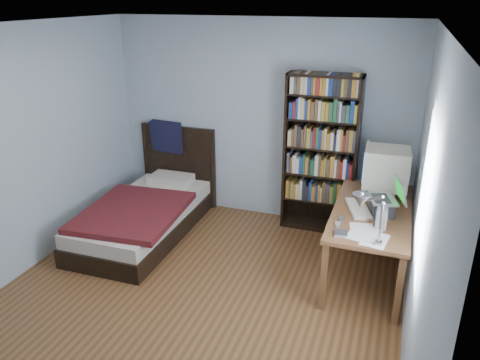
# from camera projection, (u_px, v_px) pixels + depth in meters

# --- Properties ---
(room) EXTENTS (4.20, 4.24, 2.50)m
(room) POSITION_uv_depth(u_px,v_px,m) (190.00, 180.00, 4.00)
(room) COLOR #58351A
(room) RESTS_ON ground
(desk) EXTENTS (0.75, 1.60, 0.73)m
(desk) POSITION_uv_depth(u_px,v_px,m) (373.00, 219.00, 5.17)
(desk) COLOR brown
(desk) RESTS_ON floor
(crt_monitor) EXTENTS (0.48, 0.44, 0.53)m
(crt_monitor) POSITION_uv_depth(u_px,v_px,m) (385.00, 169.00, 4.92)
(crt_monitor) COLOR beige
(crt_monitor) RESTS_ON desk
(laptop) EXTENTS (0.39, 0.37, 0.38)m
(laptop) POSITION_uv_depth(u_px,v_px,m) (384.00, 204.00, 4.54)
(laptop) COLOR #2D2D30
(laptop) RESTS_ON desk
(desk_lamp) EXTENTS (0.25, 0.55, 0.65)m
(desk_lamp) POSITION_uv_depth(u_px,v_px,m) (365.00, 205.00, 3.51)
(desk_lamp) COLOR #99999E
(desk_lamp) RESTS_ON desk
(keyboard) EXTENTS (0.32, 0.50, 0.04)m
(keyboard) POSITION_uv_depth(u_px,v_px,m) (358.00, 209.00, 4.66)
(keyboard) COLOR beige
(keyboard) RESTS_ON desk
(speaker) EXTENTS (0.10, 0.10, 0.19)m
(speaker) POSITION_uv_depth(u_px,v_px,m) (382.00, 219.00, 4.27)
(speaker) COLOR gray
(speaker) RESTS_ON desk
(soda_can) EXTENTS (0.06, 0.06, 0.12)m
(soda_can) POSITION_uv_depth(u_px,v_px,m) (364.00, 195.00, 4.87)
(soda_can) COLOR #073608
(soda_can) RESTS_ON desk
(mouse) EXTENTS (0.06, 0.11, 0.04)m
(mouse) POSITION_uv_depth(u_px,v_px,m) (375.00, 198.00, 4.90)
(mouse) COLOR silver
(mouse) RESTS_ON desk
(phone_silver) EXTENTS (0.07, 0.11, 0.02)m
(phone_silver) POSITION_uv_depth(u_px,v_px,m) (341.00, 219.00, 4.46)
(phone_silver) COLOR #B8B9BD
(phone_silver) RESTS_ON desk
(phone_grey) EXTENTS (0.06, 0.10, 0.02)m
(phone_grey) POSITION_uv_depth(u_px,v_px,m) (338.00, 224.00, 4.35)
(phone_grey) COLOR gray
(phone_grey) RESTS_ON desk
(external_drive) EXTENTS (0.13, 0.13, 0.02)m
(external_drive) POSITION_uv_depth(u_px,v_px,m) (341.00, 234.00, 4.18)
(external_drive) COLOR gray
(external_drive) RESTS_ON desk
(bookshelf) EXTENTS (0.86, 0.30, 1.91)m
(bookshelf) POSITION_uv_depth(u_px,v_px,m) (321.00, 154.00, 5.56)
(bookshelf) COLOR black
(bookshelf) RESTS_ON floor
(bed) EXTENTS (1.17, 2.09, 1.16)m
(bed) POSITION_uv_depth(u_px,v_px,m) (146.00, 212.00, 5.72)
(bed) COLOR black
(bed) RESTS_ON floor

